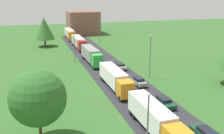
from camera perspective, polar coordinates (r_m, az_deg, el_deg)
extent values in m
cube|color=#2B2B30|center=(46.63, 5.45, -6.34)|extent=(10.00, 140.00, 0.06)
cube|color=white|center=(36.16, 13.57, -13.54)|extent=(0.16, 2.40, 0.01)
cube|color=white|center=(42.10, 8.29, -8.89)|extent=(0.16, 2.40, 0.01)
cube|color=white|center=(48.43, 4.50, -5.42)|extent=(0.16, 2.40, 0.01)
cube|color=white|center=(54.03, 2.01, -3.11)|extent=(0.16, 2.40, 0.01)
cube|color=white|center=(61.28, -0.44, -0.81)|extent=(0.16, 2.40, 0.01)
cube|color=white|center=(66.85, -1.93, 0.59)|extent=(0.16, 2.40, 0.01)
cube|color=white|center=(72.85, -3.26, 1.84)|extent=(0.16, 2.40, 0.01)
cube|color=white|center=(78.57, -4.33, 2.84)|extent=(0.16, 2.40, 0.01)
cube|color=white|center=(84.94, -5.35, 3.79)|extent=(0.16, 2.40, 0.01)
cube|color=white|center=(91.64, -6.26, 4.64)|extent=(0.16, 2.40, 0.01)
cube|color=white|center=(97.85, -7.00, 5.32)|extent=(0.16, 2.40, 0.01)
cube|color=white|center=(35.83, 8.19, -9.63)|extent=(2.52, 9.90, 2.76)
cube|color=black|center=(36.53, 8.09, -11.87)|extent=(0.92, 9.40, 0.24)
cylinder|color=black|center=(39.37, 7.63, -9.88)|extent=(0.35, 1.00, 1.00)
cylinder|color=black|center=(38.60, 4.75, -10.34)|extent=(0.35, 1.00, 1.00)
cylinder|color=black|center=(40.34, 6.92, -9.20)|extent=(0.35, 1.00, 1.00)
cylinder|color=black|center=(39.59, 4.10, -9.63)|extent=(0.35, 1.00, 1.00)
cube|color=orange|center=(44.66, 2.85, -4.71)|extent=(2.45, 2.61, 2.71)
cube|color=black|center=(43.40, 3.42, -4.65)|extent=(2.10, 0.11, 1.19)
cube|color=white|center=(50.63, 0.19, -1.80)|extent=(2.55, 10.31, 2.78)
cube|color=black|center=(51.13, 0.19, -3.50)|extent=(0.94, 9.79, 0.24)
cylinder|color=black|center=(44.94, 4.38, -6.45)|extent=(0.35, 1.00, 1.00)
cylinder|color=black|center=(44.25, 1.83, -6.78)|extent=(0.35, 1.00, 1.00)
cylinder|color=black|center=(54.26, 0.26, -2.47)|extent=(0.35, 1.00, 1.00)
cylinder|color=black|center=(53.69, -1.88, -2.67)|extent=(0.35, 1.00, 1.00)
cylinder|color=black|center=(55.38, -0.13, -2.09)|extent=(0.35, 1.00, 1.00)
cylinder|color=black|center=(54.82, -2.23, -2.29)|extent=(0.35, 1.00, 1.00)
cube|color=green|center=(62.69, -3.19, 1.40)|extent=(2.50, 2.66, 2.92)
cube|color=black|center=(61.40, -2.89, 1.60)|extent=(2.10, 0.15, 1.29)
cube|color=gray|center=(68.90, -4.67, 2.95)|extent=(2.73, 10.10, 2.96)
cube|color=black|center=(69.29, -4.64, 1.60)|extent=(1.12, 9.56, 0.24)
cylinder|color=black|center=(62.74, -2.09, 0.04)|extent=(0.37, 1.01, 1.00)
cylinder|color=black|center=(62.20, -3.94, -0.12)|extent=(0.37, 1.01, 1.00)
cylinder|color=black|center=(72.40, -4.41, 2.13)|extent=(0.37, 1.01, 1.00)
cylinder|color=black|center=(71.93, -6.03, 2.00)|extent=(0.37, 1.01, 1.00)
cylinder|color=black|center=(73.54, -4.64, 2.34)|extent=(0.37, 1.01, 1.00)
cylinder|color=black|center=(73.08, -6.24, 2.21)|extent=(0.37, 1.01, 1.00)
cube|color=red|center=(80.73, -6.35, 4.58)|extent=(2.45, 2.23, 2.98)
cube|color=black|center=(79.61, -6.21, 4.82)|extent=(2.10, 0.11, 1.31)
cube|color=beige|center=(87.57, -7.26, 5.53)|extent=(2.53, 11.29, 2.72)
cube|color=black|center=(87.85, -7.23, 4.53)|extent=(0.93, 10.72, 0.24)
cylinder|color=black|center=(80.70, -5.51, 3.52)|extent=(0.35, 1.00, 1.00)
cylinder|color=black|center=(80.30, -6.97, 3.41)|extent=(0.35, 1.00, 1.00)
cylinder|color=black|center=(91.33, -6.96, 4.90)|extent=(0.35, 1.00, 1.00)
cylinder|color=black|center=(90.98, -8.26, 4.81)|extent=(0.35, 1.00, 1.00)
cylinder|color=black|center=(92.64, -7.12, 5.05)|extent=(0.35, 1.00, 1.00)
cylinder|color=black|center=(92.29, -8.40, 4.96)|extent=(0.35, 1.00, 1.00)
cube|color=orange|center=(98.80, -8.53, 6.55)|extent=(2.48, 2.61, 3.04)
cube|color=black|center=(97.52, -8.44, 6.76)|extent=(2.10, 0.13, 1.34)
cube|color=beige|center=(106.02, -9.10, 7.22)|extent=(2.68, 11.55, 2.73)
cube|color=black|center=(106.26, -9.06, 6.39)|extent=(1.07, 10.95, 0.24)
cylinder|color=black|center=(98.57, -7.83, 5.66)|extent=(0.37, 1.01, 1.00)
cylinder|color=black|center=(98.29, -9.05, 5.58)|extent=(0.37, 1.01, 1.00)
cylinder|color=black|center=(109.79, -8.75, 6.64)|extent=(0.37, 1.01, 1.00)
cylinder|color=black|center=(109.54, -9.85, 6.57)|extent=(0.37, 1.01, 1.00)
cylinder|color=black|center=(111.15, -8.85, 6.75)|extent=(0.37, 1.01, 1.00)
cylinder|color=black|center=(110.90, -9.93, 6.68)|extent=(0.37, 1.01, 1.00)
cube|color=#19472D|center=(35.56, 19.36, -13.42)|extent=(1.79, 4.49, 0.63)
cube|color=black|center=(35.14, 19.66, -12.78)|extent=(1.50, 2.52, 0.48)
cylinder|color=black|center=(36.36, 16.85, -13.07)|extent=(0.22, 0.64, 0.64)
cylinder|color=black|center=(37.19, 18.92, -12.57)|extent=(0.22, 0.64, 0.64)
cube|color=#19472D|center=(43.39, 11.08, -7.41)|extent=(1.90, 4.62, 0.55)
cube|color=black|center=(43.38, 10.96, -6.67)|extent=(1.57, 2.60, 0.49)
cylinder|color=black|center=(42.66, 13.04, -8.35)|extent=(0.23, 0.64, 0.64)
cylinder|color=black|center=(41.89, 11.12, -8.69)|extent=(0.23, 0.64, 0.64)
cylinder|color=black|center=(45.12, 10.99, -6.87)|extent=(0.23, 0.64, 0.64)
cylinder|color=black|center=(44.39, 9.16, -7.16)|extent=(0.23, 0.64, 0.64)
cube|color=gray|center=(51.94, 5.73, -3.21)|extent=(1.92, 4.27, 0.67)
cube|color=black|center=(51.93, 5.65, -2.51)|extent=(1.57, 2.41, 0.53)
cylinder|color=black|center=(51.16, 7.19, -3.95)|extent=(0.24, 0.65, 0.64)
cylinder|color=black|center=(50.51, 5.59, -4.16)|extent=(0.24, 0.65, 0.64)
cylinder|color=black|center=(53.59, 5.84, -2.99)|extent=(0.24, 0.65, 0.64)
cylinder|color=black|center=(52.97, 4.30, -3.18)|extent=(0.24, 0.65, 0.64)
cube|color=gray|center=(62.60, 1.77, 0.11)|extent=(2.00, 4.58, 0.56)
cube|color=black|center=(62.67, 1.70, 0.61)|extent=(1.64, 2.58, 0.47)
cylinder|color=black|center=(61.60, 2.99, -0.44)|extent=(0.24, 0.65, 0.64)
cylinder|color=black|center=(61.02, 1.56, -0.58)|extent=(0.24, 0.65, 0.64)
cylinder|color=black|center=(64.35, 1.97, 0.28)|extent=(0.24, 0.65, 0.64)
cylinder|color=black|center=(63.79, 0.58, 0.15)|extent=(0.24, 0.65, 0.64)
cylinder|color=slate|center=(28.87, 7.58, -12.92)|extent=(0.18, 0.18, 7.40)
sphere|color=silver|center=(27.26, 7.87, -5.85)|extent=(0.36, 0.36, 0.36)
cylinder|color=slate|center=(55.64, 8.12, 2.00)|extent=(0.18, 0.18, 8.90)
sphere|color=silver|center=(54.75, 8.30, 6.65)|extent=(0.36, 0.36, 0.36)
cylinder|color=slate|center=(69.00, -8.04, 4.33)|extent=(0.18, 0.18, 8.13)
sphere|color=silver|center=(68.31, -8.17, 7.77)|extent=(0.36, 0.36, 0.36)
cylinder|color=slate|center=(93.69, -2.65, 7.45)|extent=(0.18, 0.18, 8.14)
sphere|color=silver|center=(93.18, -2.68, 10.00)|extent=(0.36, 0.36, 0.36)
cylinder|color=#513823|center=(34.33, -15.02, -12.65)|extent=(0.38, 0.38, 2.95)
sphere|color=#2D6628|center=(32.66, -15.52, -6.42)|extent=(6.78, 6.78, 6.78)
cylinder|color=#513823|center=(91.99, -14.08, 5.02)|extent=(0.52, 0.52, 2.39)
cone|color=#38702D|center=(91.26, -14.28, 8.00)|extent=(6.60, 6.60, 7.26)
cube|color=brown|center=(117.22, -6.22, 9.38)|extent=(12.80, 12.10, 9.59)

